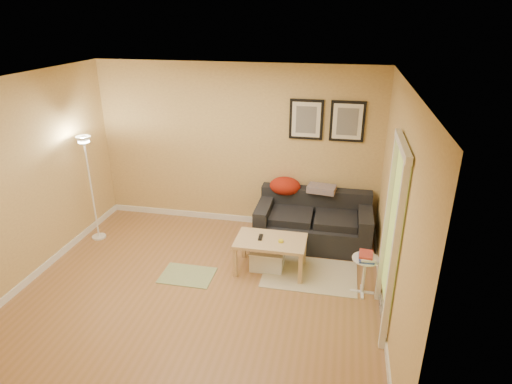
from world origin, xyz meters
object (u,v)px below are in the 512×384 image
Objects in this scene: sofa at (314,220)px; storage_bin at (267,259)px; coffee_table at (271,255)px; book_stack at (367,256)px; side_table at (364,276)px; floor_lamp at (92,192)px.

sofa is 3.69× the size of storage_bin.
coffee_table is at bearing -119.28° from sofa.
book_stack is (0.73, -1.20, 0.17)m from sofa.
coffee_table is at bearing 166.90° from side_table.
sofa is 1.05m from storage_bin.
side_table is at bearing -9.08° from floor_lamp.
book_stack is (1.23, -0.30, 0.31)m from coffee_table.
coffee_table is 1.30m from book_stack.
floor_lamp reaches higher than storage_bin.
book_stack is (0.01, -0.02, 0.29)m from side_table.
storage_bin is at bearing -6.71° from floor_lamp.
sofa reaches higher than storage_bin.
sofa reaches higher than book_stack.
side_table is at bearing -14.10° from storage_bin.
book_stack is (1.28, -0.34, 0.40)m from storage_bin.
storage_bin is 1.88× the size of book_stack.
floor_lamp reaches higher than side_table.
floor_lamp is (-4.03, 0.66, 0.23)m from book_stack.
storage_bin is 2.84m from floor_lamp.
storage_bin is at bearing 164.15° from coffee_table.
book_stack is at bearing -58.71° from sofa.
coffee_table reaches higher than storage_bin.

